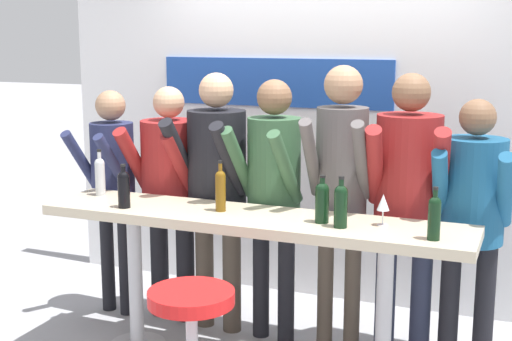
% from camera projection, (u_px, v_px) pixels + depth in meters
% --- Properties ---
extents(back_wall, '(4.17, 0.12, 2.41)m').
position_uv_depth(back_wall, '(319.00, 140.00, 5.35)').
color(back_wall, white).
rests_on(back_wall, ground_plane).
extents(tasting_table, '(2.57, 0.52, 0.96)m').
position_uv_depth(tasting_table, '(251.00, 240.00, 4.18)').
color(tasting_table, beige).
rests_on(tasting_table, ground_plane).
extents(bar_stool, '(0.46, 0.46, 0.75)m').
position_uv_depth(bar_stool, '(192.00, 337.00, 3.57)').
color(bar_stool, '#B2B2B7').
rests_on(bar_stool, ground_plane).
extents(person_far_left, '(0.41, 0.52, 1.61)m').
position_uv_depth(person_far_left, '(112.00, 176.00, 5.02)').
color(person_far_left, black).
rests_on(person_far_left, ground_plane).
extents(person_left, '(0.51, 0.58, 1.65)m').
position_uv_depth(person_left, '(170.00, 179.00, 4.92)').
color(person_left, black).
rests_on(person_left, ground_plane).
extents(person_center_left, '(0.50, 0.59, 1.75)m').
position_uv_depth(person_center_left, '(216.00, 174.00, 4.72)').
color(person_center_left, '#473D33').
rests_on(person_center_left, ground_plane).
extents(person_center, '(0.45, 0.57, 1.72)m').
position_uv_depth(person_center, '(273.00, 181.00, 4.54)').
color(person_center, black).
rests_on(person_center, ground_plane).
extents(person_center_right, '(0.40, 0.55, 1.81)m').
position_uv_depth(person_center_right, '(341.00, 174.00, 4.38)').
color(person_center_right, '#473D33').
rests_on(person_center_right, ground_plane).
extents(person_right, '(0.52, 0.62, 1.77)m').
position_uv_depth(person_right, '(407.00, 186.00, 4.31)').
color(person_right, '#23283D').
rests_on(person_right, ground_plane).
extents(person_far_right, '(0.45, 0.54, 1.63)m').
position_uv_depth(person_far_right, '(472.00, 206.00, 4.18)').
color(person_far_right, black).
rests_on(person_far_right, ground_plane).
extents(wine_bottle_0, '(0.08, 0.08, 0.27)m').
position_uv_depth(wine_bottle_0, '(322.00, 200.00, 3.96)').
color(wine_bottle_0, black).
rests_on(wine_bottle_0, tasting_table).
extents(wine_bottle_1, '(0.07, 0.07, 0.31)m').
position_uv_depth(wine_bottle_1, '(100.00, 175.00, 4.63)').
color(wine_bottle_1, '#B7BCC1').
rests_on(wine_bottle_1, tasting_table).
extents(wine_bottle_2, '(0.07, 0.07, 0.28)m').
position_uv_depth(wine_bottle_2, '(341.00, 204.00, 3.86)').
color(wine_bottle_2, black).
rests_on(wine_bottle_2, tasting_table).
extents(wine_bottle_3, '(0.06, 0.06, 0.31)m').
position_uv_depth(wine_bottle_3, '(221.00, 189.00, 4.22)').
color(wine_bottle_3, brown).
rests_on(wine_bottle_3, tasting_table).
extents(wine_bottle_4, '(0.07, 0.07, 0.27)m').
position_uv_depth(wine_bottle_4, '(124.00, 187.00, 4.30)').
color(wine_bottle_4, black).
rests_on(wine_bottle_4, tasting_table).
extents(wine_bottle_5, '(0.07, 0.07, 0.28)m').
position_uv_depth(wine_bottle_5, '(434.00, 216.00, 3.63)').
color(wine_bottle_5, black).
rests_on(wine_bottle_5, tasting_table).
extents(wine_glass_0, '(0.07, 0.07, 0.18)m').
position_uv_depth(wine_glass_0, '(383.00, 203.00, 3.90)').
color(wine_glass_0, silver).
rests_on(wine_glass_0, tasting_table).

